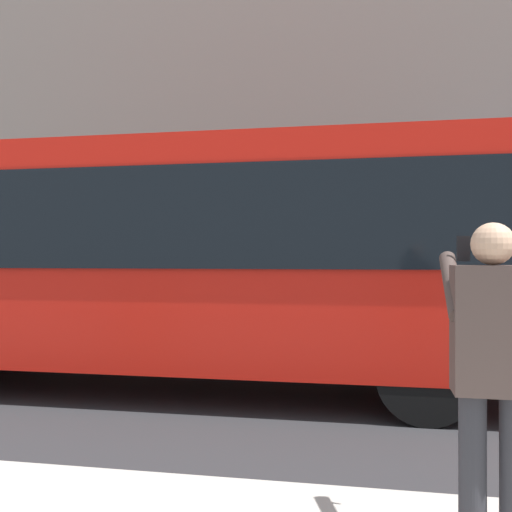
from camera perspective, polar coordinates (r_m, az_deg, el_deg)
name	(u,v)px	position (r m, az deg, el deg)	size (l,w,h in m)	color
ground_plane	(396,393)	(7.64, 13.41, -12.75)	(60.00, 60.00, 0.00)	#2B2B2D
building_facade_far	(385,75)	(14.89, 12.38, 16.73)	(28.00, 1.55, 12.00)	gray
red_bus	(174,256)	(7.60, -7.98, -0.03)	(9.05, 2.54, 3.08)	red
pedestrian_photographer	(493,360)	(3.30, 21.99, -9.35)	(0.53, 0.52, 1.70)	#2D2D33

